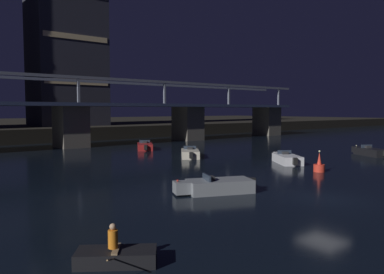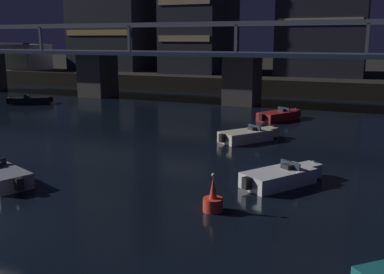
{
  "view_description": "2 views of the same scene",
  "coord_description": "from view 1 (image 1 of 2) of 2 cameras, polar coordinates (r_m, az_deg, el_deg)",
  "views": [
    {
      "loc": [
        -19.02,
        -11.95,
        5.03
      ],
      "look_at": [
        4.41,
        17.51,
        2.35
      ],
      "focal_mm": 35.53,
      "sensor_mm": 36.0,
      "label": 1
    },
    {
      "loc": [
        14.39,
        -11.89,
        7.49
      ],
      "look_at": [
        3.45,
        14.53,
        1.15
      ],
      "focal_mm": 41.4,
      "sensor_mm": 36.0,
      "label": 2
    }
  ],
  "objects": [
    {
      "name": "ground_plane",
      "position": [
        23.02,
        19.12,
        -8.77
      ],
      "size": [
        400.0,
        400.0,
        0.0
      ],
      "primitive_type": "plane",
      "color": "black"
    },
    {
      "name": "river_bridge",
      "position": [
        53.64,
        -17.74,
        2.82
      ],
      "size": [
        85.89,
        6.4,
        9.38
      ],
      "color": "#605B51",
      "rests_on": "ground"
    },
    {
      "name": "tower_central",
      "position": [
        75.31,
        -18.39,
        16.51
      ],
      "size": [
        12.31,
        9.62,
        38.92
      ],
      "color": "#282833",
      "rests_on": "far_riverbank"
    },
    {
      "name": "speedboat_near_left",
      "position": [
        48.67,
        -7.09,
        -1.4
      ],
      "size": [
        3.58,
        4.87,
        1.16
      ],
      "color": "maroon",
      "rests_on": "ground"
    },
    {
      "name": "speedboat_near_center",
      "position": [
        40.49,
        -0.29,
        -2.47
      ],
      "size": [
        3.94,
        4.72,
        1.16
      ],
      "color": "beige",
      "rests_on": "ground"
    },
    {
      "name": "speedboat_near_right",
      "position": [
        37.12,
        13.99,
        -3.19
      ],
      "size": [
        3.85,
        4.77,
        1.16
      ],
      "color": "silver",
      "rests_on": "ground"
    },
    {
      "name": "speedboat_mid_left",
      "position": [
        23.3,
        3.69,
        -7.36
      ],
      "size": [
        5.06,
        3.14,
        1.16
      ],
      "color": "gray",
      "rests_on": "ground"
    },
    {
      "name": "speedboat_mid_center",
      "position": [
        46.4,
        25.18,
        -2.02
      ],
      "size": [
        3.37,
        4.96,
        1.16
      ],
      "color": "black",
      "rests_on": "ground"
    },
    {
      "name": "channel_buoy",
      "position": [
        32.66,
        18.55,
        -4.15
      ],
      "size": [
        0.9,
        0.9,
        1.76
      ],
      "color": "red",
      "rests_on": "ground"
    },
    {
      "name": "dinghy_with_paddler",
      "position": [
        13.21,
        -11.32,
        -17.1
      ],
      "size": [
        2.76,
        2.69,
        1.36
      ],
      "color": "black",
      "rests_on": "ground"
    }
  ]
}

